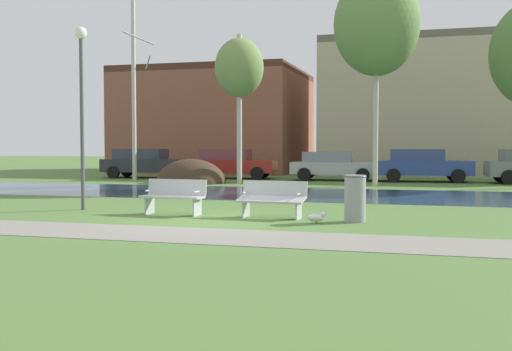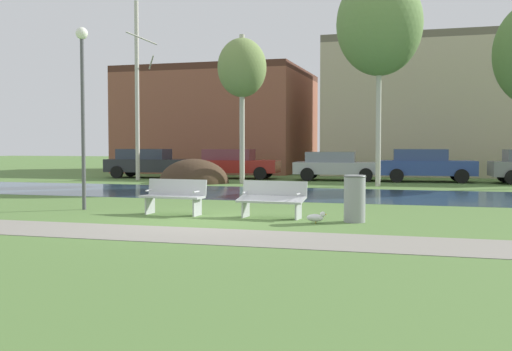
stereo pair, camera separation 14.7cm
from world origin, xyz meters
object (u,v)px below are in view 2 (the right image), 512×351
object	(u,v)px
bench_right	(272,198)
parked_hatch_third_silver	(336,165)
seagull	(316,217)
streetlamp	(82,86)
parked_van_nearest_dark	(149,163)
parked_wagon_fourth_blue	(425,165)
parked_sedan_second_red	(234,163)
bench_left	(174,196)
trash_bin	(355,198)

from	to	relation	value
bench_right	parked_hatch_third_silver	distance (m)	15.71
seagull	streetlamp	xyz separation A→B (m)	(-6.47, 1.10, 3.13)
parked_van_nearest_dark	parked_wagon_fourth_blue	xyz separation A→B (m)	(13.97, 0.43, 0.00)
bench_right	parked_wagon_fourth_blue	distance (m)	16.05
bench_right	parked_sedan_second_red	bearing A→B (deg)	111.33
parked_van_nearest_dark	parked_wagon_fourth_blue	bearing A→B (deg)	1.75
bench_left	parked_wagon_fourth_blue	bearing A→B (deg)	69.74
trash_bin	streetlamp	xyz separation A→B (m)	(-7.26, 0.64, 2.72)
bench_left	bench_right	world-z (taller)	same
bench_right	bench_left	bearing A→B (deg)	180.00
bench_left	parked_hatch_third_silver	world-z (taller)	parked_hatch_third_silver
seagull	parked_sedan_second_red	size ratio (longest dim) A/B	0.10
trash_bin	parked_wagon_fourth_blue	distance (m)	15.97
bench_right	parked_wagon_fourth_blue	world-z (taller)	parked_wagon_fourth_blue
seagull	parked_van_nearest_dark	world-z (taller)	parked_van_nearest_dark
streetlamp	parked_sedan_second_red	world-z (taller)	streetlamp
bench_right	parked_van_nearest_dark	distance (m)	18.65
parked_van_nearest_dark	parked_wagon_fourth_blue	distance (m)	13.97
parked_sedan_second_red	parked_wagon_fourth_blue	bearing A→B (deg)	-0.84
parked_hatch_third_silver	parked_wagon_fourth_blue	distance (m)	4.21
seagull	parked_van_nearest_dark	size ratio (longest dim) A/B	0.10
seagull	parked_wagon_fourth_blue	bearing A→B (deg)	82.66
bench_left	parked_van_nearest_dark	bearing A→B (deg)	118.12
bench_left	parked_hatch_third_silver	xyz separation A→B (m)	(1.59, 15.68, 0.27)
streetlamp	parked_sedan_second_red	xyz separation A→B (m)	(-0.89, 15.42, -2.48)
bench_left	parked_hatch_third_silver	bearing A→B (deg)	84.20
seagull	parked_sedan_second_red	world-z (taller)	parked_sedan_second_red
bench_right	trash_bin	bearing A→B (deg)	-6.02
parked_sedan_second_red	parked_wagon_fourth_blue	world-z (taller)	parked_wagon_fourth_blue
seagull	bench_left	bearing A→B (deg)	169.68
parked_van_nearest_dark	parked_hatch_third_silver	world-z (taller)	parked_van_nearest_dark
streetlamp	trash_bin	bearing A→B (deg)	-5.02
parked_wagon_fourth_blue	parked_sedan_second_red	bearing A→B (deg)	179.16
trash_bin	parked_hatch_third_silver	size ratio (longest dim) A/B	0.24
trash_bin	parked_sedan_second_red	xyz separation A→B (m)	(-8.15, 16.06, 0.25)
parked_hatch_third_silver	parked_wagon_fourth_blue	size ratio (longest dim) A/B	0.97
bench_right	parked_van_nearest_dark	xyz separation A→B (m)	(-10.68, 15.28, 0.32)
trash_bin	bench_left	bearing A→B (deg)	177.35
bench_right	parked_van_nearest_dark	bearing A→B (deg)	124.94
seagull	trash_bin	bearing A→B (deg)	30.72
parked_sedan_second_red	parked_hatch_third_silver	size ratio (longest dim) A/B	1.06
trash_bin	parked_van_nearest_dark	bearing A→B (deg)	129.21
bench_right	parked_sedan_second_red	distance (m)	17.02
trash_bin	parked_hatch_third_silver	xyz separation A→B (m)	(-2.88, 15.88, 0.20)
bench_left	parked_sedan_second_red	world-z (taller)	parked_sedan_second_red
bench_left	parked_van_nearest_dark	xyz separation A→B (m)	(-8.17, 15.28, 0.32)
bench_left	seagull	distance (m)	3.76
parked_sedan_second_red	trash_bin	bearing A→B (deg)	-63.09
seagull	bench_right	bearing A→B (deg)	150.32
parked_van_nearest_dark	parked_hatch_third_silver	xyz separation A→B (m)	(9.76, 0.39, -0.06)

